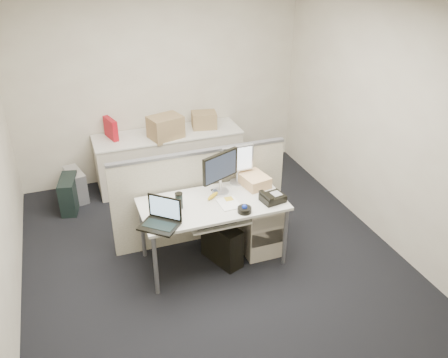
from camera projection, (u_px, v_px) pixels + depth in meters
name	position (u px, v px, depth m)	size (l,w,h in m)	color
floor	(213.00, 259.00, 5.26)	(4.00, 4.50, 0.01)	black
ceiling	(210.00, 2.00, 3.97)	(4.00, 4.50, 0.01)	white
wall_back	(160.00, 84.00, 6.47)	(4.00, 0.02, 2.70)	beige
wall_front	(335.00, 301.00, 2.75)	(4.00, 0.02, 2.70)	beige
wall_right	(384.00, 123.00, 5.21)	(0.02, 4.50, 2.70)	beige
desk	(213.00, 208.00, 4.94)	(1.50, 0.75, 0.73)	silver
keyboard_tray	(218.00, 221.00, 4.81)	(0.62, 0.32, 0.02)	silver
drawer_pedestal	(258.00, 223.00, 5.31)	(0.40, 0.55, 0.65)	#B0A894
cubicle_partition	(200.00, 197.00, 5.36)	(2.00, 0.06, 1.10)	beige
back_counter	(169.00, 158.00, 6.68)	(2.00, 0.60, 0.72)	#B0A894
monitor_main	(220.00, 173.00, 4.99)	(0.47, 0.18, 0.47)	black
monitor_small	(238.00, 165.00, 5.19)	(0.36, 0.18, 0.44)	#B7B7BC
laptop	(158.00, 215.00, 4.45)	(0.35, 0.27, 0.27)	black
trackball	(244.00, 210.00, 4.74)	(0.14, 0.14, 0.05)	black
desk_phone	(273.00, 198.00, 4.92)	(0.23, 0.19, 0.07)	black
paper_stack	(229.00, 204.00, 4.88)	(0.20, 0.25, 0.01)	white
sticky_pad	(229.00, 199.00, 4.96)	(0.09, 0.09, 0.01)	gold
travel_mug	(179.00, 201.00, 4.78)	(0.08, 0.08, 0.16)	black
banana	(213.00, 196.00, 4.99)	(0.19, 0.05, 0.04)	gold
cellphone	(215.00, 191.00, 5.10)	(0.06, 0.11, 0.01)	black
manila_folders	(254.00, 180.00, 5.21)	(0.26, 0.33, 0.12)	#ECB781
keyboard	(215.00, 222.00, 4.75)	(0.41, 0.15, 0.02)	black
pc_tower_desk	(222.00, 243.00, 5.13)	(0.20, 0.49, 0.46)	black
pc_tower_spare_dark	(69.00, 194.00, 6.08)	(0.19, 0.47, 0.44)	black
pc_tower_spare_silver	(76.00, 185.00, 6.32)	(0.18, 0.44, 0.41)	#B7B7BC
cardboard_box_left	(166.00, 128.00, 6.32)	(0.42, 0.32, 0.32)	#8D7452
cardboard_box_right	(204.00, 121.00, 6.65)	(0.34, 0.26, 0.24)	#8D7452
red_binder	(111.00, 129.00, 6.30)	(0.07, 0.32, 0.29)	#A00C17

